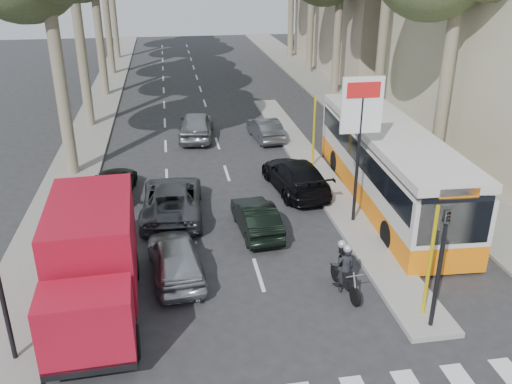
% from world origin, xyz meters
% --- Properties ---
extents(ground, '(120.00, 120.00, 0.00)m').
position_xyz_m(ground, '(0.00, 0.00, 0.00)').
color(ground, '#28282B').
rests_on(ground, ground).
extents(sidewalk_right, '(3.20, 70.00, 0.12)m').
position_xyz_m(sidewalk_right, '(8.60, 25.00, 0.06)').
color(sidewalk_right, gray).
rests_on(sidewalk_right, ground).
extents(median_left, '(2.40, 64.00, 0.12)m').
position_xyz_m(median_left, '(-8.00, 28.00, 0.06)').
color(median_left, gray).
rests_on(median_left, ground).
extents(traffic_island, '(1.50, 26.00, 0.16)m').
position_xyz_m(traffic_island, '(3.25, 11.00, 0.08)').
color(traffic_island, gray).
rests_on(traffic_island, ground).
extents(billboard, '(1.50, 12.10, 5.60)m').
position_xyz_m(billboard, '(3.25, 5.00, 3.70)').
color(billboard, yellow).
rests_on(billboard, ground).
extents(traffic_light_island, '(0.16, 0.41, 3.60)m').
position_xyz_m(traffic_light_island, '(3.25, -1.50, 2.49)').
color(traffic_light_island, black).
rests_on(traffic_light_island, ground).
extents(silver_hatchback, '(1.95, 3.99, 1.31)m').
position_xyz_m(silver_hatchback, '(-3.50, 2.38, 0.66)').
color(silver_hatchback, '#ABAEB3').
rests_on(silver_hatchback, ground).
extents(dark_hatchback, '(1.52, 3.66, 1.18)m').
position_xyz_m(dark_hatchback, '(-0.50, 4.91, 0.59)').
color(dark_hatchback, black).
rests_on(dark_hatchback, ground).
extents(queue_car_a, '(2.52, 5.03, 1.37)m').
position_xyz_m(queue_car_a, '(-3.50, 6.87, 0.68)').
color(queue_car_a, '#47494E').
rests_on(queue_car_a, ground).
extents(queue_car_b, '(2.47, 4.97, 1.39)m').
position_xyz_m(queue_car_b, '(1.80, 8.48, 0.69)').
color(queue_car_b, black).
rests_on(queue_car_b, ground).
extents(queue_car_c, '(2.31, 4.63, 1.52)m').
position_xyz_m(queue_car_c, '(-1.95, 16.60, 0.76)').
color(queue_car_c, '#919498').
rests_on(queue_car_c, ground).
extents(queue_car_d, '(1.65, 3.79, 1.21)m').
position_xyz_m(queue_car_d, '(1.80, 15.78, 0.61)').
color(queue_car_d, '#494B50').
rests_on(queue_car_d, ground).
extents(queue_car_e, '(1.99, 4.16, 1.17)m').
position_xyz_m(queue_car_e, '(-5.93, 9.05, 0.58)').
color(queue_car_e, black).
rests_on(queue_car_e, ground).
extents(red_truck, '(2.48, 5.99, 3.15)m').
position_xyz_m(red_truck, '(-5.73, 0.81, 1.67)').
color(red_truck, black).
rests_on(red_truck, ground).
extents(city_bus, '(3.21, 12.11, 3.16)m').
position_xyz_m(city_bus, '(5.25, 6.83, 1.67)').
color(city_bus, orange).
rests_on(city_bus, ground).
extents(motorcycle, '(0.77, 1.93, 1.65)m').
position_xyz_m(motorcycle, '(1.47, 0.79, 0.75)').
color(motorcycle, black).
rests_on(motorcycle, ground).
extents(pedestrian_near, '(0.84, 1.12, 1.73)m').
position_xyz_m(pedestrian_near, '(7.26, 7.28, 0.98)').
color(pedestrian_near, '#403049').
rests_on(pedestrian_near, sidewalk_right).
extents(pedestrian_far, '(1.24, 0.69, 1.82)m').
position_xyz_m(pedestrian_far, '(7.20, 7.96, 1.03)').
color(pedestrian_far, '#6A5F4F').
rests_on(pedestrian_far, sidewalk_right).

